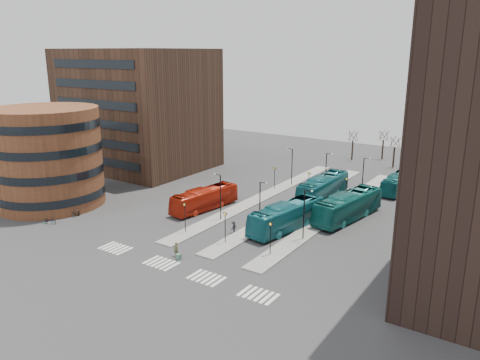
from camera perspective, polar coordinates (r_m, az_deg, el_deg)
The scene contains 23 objects.
ground at distance 47.49m, azimuth -12.04°, elevation -11.88°, with size 160.00×160.00×0.00m, color #2E2E31.
island_left at distance 71.77m, azimuth 2.89°, elevation -1.99°, with size 2.50×45.00×0.15m, color gray.
island_mid at distance 69.05m, azimuth 7.17°, elevation -2.80°, with size 2.50×45.00×0.15m, color gray.
island_right at distance 66.76m, azimuth 11.78°, elevation -3.66°, with size 2.50×45.00×0.15m, color gray.
suitcase at distance 51.08m, azimuth -7.50°, elevation -9.25°, with size 0.49×0.39×0.61m, color navy.
red_bus at distance 65.77m, azimuth -4.33°, elevation -2.30°, with size 2.61×11.16×3.11m, color #B2210D.
teal_bus_a at distance 58.62m, azimuth 5.75°, elevation -4.39°, with size 2.90×12.40×3.45m, color #15626C.
teal_bus_b at distance 71.36m, azimuth 10.09°, elevation -0.90°, with size 2.97×12.71×3.54m, color #16646E.
teal_bus_c at distance 63.38m, azimuth 13.05°, elevation -3.11°, with size 3.03×12.97×3.61m, color #13635F.
teal_bus_d at distance 78.00m, azimuth 18.67°, elevation -0.32°, with size 2.46×10.51×2.93m, color #135B5F.
traveller at distance 51.62m, azimuth -7.78°, elevation -8.38°, with size 0.59×0.39×1.61m, color brown.
commuter_a at distance 63.22m, azimuth -6.33°, elevation -3.73°, with size 0.86×0.67×1.77m, color black.
commuter_b at distance 57.96m, azimuth 2.29°, elevation -5.57°, with size 0.90×0.38×1.54m, color black.
commuter_c at distance 57.49m, azimuth -0.78°, elevation -5.76°, with size 0.97×0.56×1.50m, color black.
bicycle_near at distance 65.28m, azimuth -22.23°, elevation -4.58°, with size 0.63×1.81×0.95m, color gray.
bicycle_mid at distance 67.37m, azimuth -19.49°, elevation -3.65°, with size 0.50×1.78×1.07m, color gray.
bicycle_far at distance 67.08m, azimuth -19.88°, elevation -3.86°, with size 0.57×1.64×0.86m, color gray.
crosswalk_stripes at distance 48.96m, azimuth -7.19°, elevation -10.77°, with size 22.35×2.40×0.01m.
round_building at distance 72.10m, azimuth -22.40°, elevation 2.61°, with size 15.16×15.16×14.00m.
office_block at distance 91.01m, azimuth -12.27°, elevation 8.43°, with size 25.00×20.12×22.00m.
sign_poles at distance 62.61m, azimuth 4.03°, elevation -2.39°, with size 12.45×22.12×3.65m.
lamp_posts at distance 66.04m, azimuth 6.99°, elevation -0.46°, with size 14.04×20.24×6.12m.
bare_trees at distance 97.67m, azimuth 16.26°, elevation 3.69°, with size 10.97×8.14×5.90m.
Camera 1 is at (30.93, -28.92, 21.49)m, focal length 35.00 mm.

